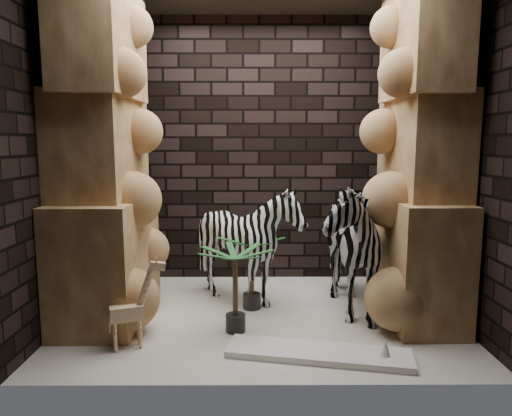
{
  "coord_description": "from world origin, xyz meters",
  "views": [
    {
      "loc": [
        -0.06,
        -4.15,
        1.61
      ],
      "look_at": [
        -0.04,
        0.15,
        0.99
      ],
      "focal_mm": 32.65,
      "sensor_mm": 36.0,
      "label": 1
    }
  ],
  "objects_px": {
    "zebra_right": "(340,234)",
    "palm_front": "(252,272)",
    "zebra_left": "(248,250)",
    "palm_back": "(235,289)",
    "surfboard": "(318,353)",
    "giraffe_toy": "(126,303)"
  },
  "relations": [
    {
      "from": "zebra_right",
      "to": "palm_back",
      "type": "xyz_separation_m",
      "value": [
        -0.97,
        -0.52,
        -0.38
      ]
    },
    {
      "from": "surfboard",
      "to": "giraffe_toy",
      "type": "bearing_deg",
      "value": -174.13
    },
    {
      "from": "giraffe_toy",
      "to": "zebra_left",
      "type": "bearing_deg",
      "value": 26.19
    },
    {
      "from": "zebra_left",
      "to": "zebra_right",
      "type": "bearing_deg",
      "value": -17.01
    },
    {
      "from": "palm_back",
      "to": "zebra_right",
      "type": "bearing_deg",
      "value": 27.98
    },
    {
      "from": "palm_front",
      "to": "zebra_right",
      "type": "bearing_deg",
      "value": -2.27
    },
    {
      "from": "zebra_right",
      "to": "palm_front",
      "type": "distance_m",
      "value": 0.92
    },
    {
      "from": "palm_front",
      "to": "surfboard",
      "type": "relative_size",
      "value": 0.53
    },
    {
      "from": "zebra_left",
      "to": "palm_back",
      "type": "relative_size",
      "value": 1.62
    },
    {
      "from": "zebra_right",
      "to": "giraffe_toy",
      "type": "distance_m",
      "value": 2.03
    },
    {
      "from": "palm_back",
      "to": "surfboard",
      "type": "relative_size",
      "value": 0.53
    },
    {
      "from": "zebra_right",
      "to": "giraffe_toy",
      "type": "bearing_deg",
      "value": -159.76
    },
    {
      "from": "zebra_right",
      "to": "palm_front",
      "type": "height_order",
      "value": "zebra_right"
    },
    {
      "from": "zebra_right",
      "to": "zebra_left",
      "type": "distance_m",
      "value": 0.91
    },
    {
      "from": "palm_front",
      "to": "surfboard",
      "type": "height_order",
      "value": "palm_front"
    },
    {
      "from": "surfboard",
      "to": "zebra_right",
      "type": "bearing_deg",
      "value": 83.08
    },
    {
      "from": "giraffe_toy",
      "to": "palm_front",
      "type": "height_order",
      "value": "giraffe_toy"
    },
    {
      "from": "zebra_right",
      "to": "palm_back",
      "type": "relative_size",
      "value": 2.02
    },
    {
      "from": "palm_back",
      "to": "palm_front",
      "type": "bearing_deg",
      "value": 76.09
    },
    {
      "from": "zebra_left",
      "to": "palm_back",
      "type": "xyz_separation_m",
      "value": [
        -0.1,
        -0.69,
        -0.17
      ]
    },
    {
      "from": "surfboard",
      "to": "zebra_left",
      "type": "bearing_deg",
      "value": 126.61
    },
    {
      "from": "zebra_left",
      "to": "palm_front",
      "type": "relative_size",
      "value": 1.64
    }
  ]
}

